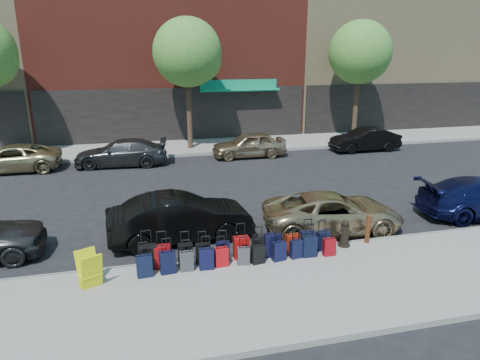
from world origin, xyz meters
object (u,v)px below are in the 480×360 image
object	(u,v)px
car_far_0	(10,158)
car_far_2	(249,145)
tree_right	(362,54)
fire_hydrant	(345,234)
display_rack	(90,270)
car_near_1	(180,218)
car_far_3	(365,140)
car_far_1	(121,153)
suitcase_front_5	(241,247)
tree_center	(190,54)
car_near_2	(333,212)
bollard	(368,229)

from	to	relation	value
car_far_0	car_far_2	xyz separation A→B (m)	(11.93, 0.09, 0.05)
tree_right	fire_hydrant	world-z (taller)	tree_right
display_rack	car_near_1	size ratio (longest dim) A/B	0.20
car_far_0	car_far_3	world-z (taller)	car_far_3
car_far_1	car_far_2	distance (m)	6.76
display_rack	car_far_3	bearing A→B (deg)	16.54
car_near_1	car_far_3	xyz separation A→B (m)	(11.71, 9.76, -0.06)
suitcase_front_5	display_rack	xyz separation A→B (m)	(-3.89, -0.58, 0.13)
tree_right	car_far_3	size ratio (longest dim) A/B	1.81
car_far_1	fire_hydrant	bearing A→B (deg)	34.38
car_far_0	car_far_1	size ratio (longest dim) A/B	1.00
fire_hydrant	car_far_0	xyz separation A→B (m)	(-11.71, 11.66, 0.11)
tree_center	car_near_2	world-z (taller)	tree_center
fire_hydrant	tree_center	bearing A→B (deg)	96.06
tree_right	display_rack	distance (m)	21.60
suitcase_front_5	display_rack	bearing A→B (deg)	-172.03
car_near_1	car_far_0	size ratio (longest dim) A/B	0.95
bollard	car_far_0	world-z (taller)	car_far_0
fire_hydrant	car_near_2	world-z (taller)	car_near_2
car_near_1	car_far_1	xyz separation A→B (m)	(-1.98, 9.67, -0.06)
car_near_1	car_far_3	size ratio (longest dim) A/B	1.09
car_near_1	car_near_2	size ratio (longest dim) A/B	0.98
tree_center	car_far_1	distance (m)	6.76
display_rack	car_far_2	bearing A→B (deg)	35.41
car_far_0	car_near_1	bearing A→B (deg)	36.22
tree_center	car_far_0	world-z (taller)	tree_center
display_rack	fire_hydrant	bearing A→B (deg)	-19.27
display_rack	car_far_3	world-z (taller)	car_far_3
suitcase_front_5	car_far_0	size ratio (longest dim) A/B	0.22
car_far_3	car_near_2	bearing A→B (deg)	-34.52
suitcase_front_5	car_far_2	distance (m)	12.25
suitcase_front_5	car_near_1	bearing A→B (deg)	126.83
car_far_1	car_near_1	bearing A→B (deg)	16.38
bollard	display_rack	world-z (taller)	display_rack
display_rack	car_far_3	size ratio (longest dim) A/B	0.22
fire_hydrant	bollard	xyz separation A→B (m)	(0.77, 0.04, 0.07)
bollard	car_far_3	world-z (taller)	car_far_3
display_rack	car_near_2	size ratio (longest dim) A/B	0.20
tree_right	car_near_1	xyz separation A→B (m)	(-12.51, -12.35, -4.69)
car_near_1	car_far_0	bearing A→B (deg)	31.09
tree_right	fire_hydrant	bearing A→B (deg)	-119.25
car_far_3	display_rack	bearing A→B (deg)	-49.73
suitcase_front_5	car_far_2	bearing A→B (deg)	73.79
tree_center	display_rack	xyz separation A→B (m)	(-4.45, -14.83, -4.82)
car_near_1	car_far_0	distance (m)	12.13
suitcase_front_5	bollard	size ratio (longest dim) A/B	1.18
fire_hydrant	car_far_1	xyz separation A→B (m)	(-6.54, 11.52, 0.14)
tree_right	fire_hydrant	distance (m)	17.00
display_rack	car_far_0	size ratio (longest dim) A/B	0.19
tree_right	car_near_1	bearing A→B (deg)	-135.38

